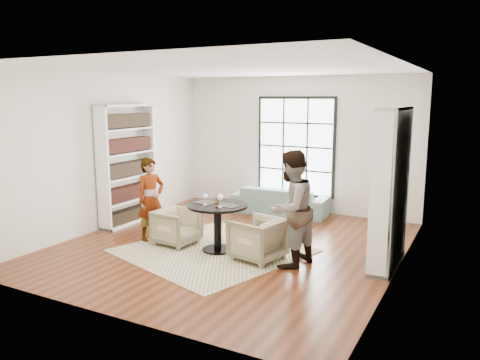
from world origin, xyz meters
The scene contains 16 objects.
ground centered at (0.00, 0.00, 0.00)m, with size 6.00×6.00×0.00m, color #602C16.
room_shell centered at (0.00, 0.54, 1.26)m, with size 6.00×6.01×6.00m.
rug centered at (-0.13, -0.41, 0.01)m, with size 2.61×2.61×0.01m, color beige.
pedestal_table centered at (-0.06, -0.37, 0.58)m, with size 1.01×1.01×0.80m.
sofa centered at (-0.13, 2.45, 0.30)m, with size 2.08×0.81×0.61m, color slate.
armchair_left centered at (-0.88, -0.39, 0.31)m, with size 0.67×0.69×0.63m, color #C1AE8A.
armchair_right centered at (0.71, -0.43, 0.34)m, with size 0.72×0.74×0.68m, color tan.
person_left centered at (-1.43, -0.39, 0.75)m, with size 0.54×0.36×1.49m, color gray.
person_right centered at (1.26, -0.43, 0.89)m, with size 0.86×0.67×1.77m, color gray.
placemat_left centered at (-0.30, -0.36, 0.80)m, with size 0.34×0.26×0.01m, color #282622.
placemat_right centered at (0.15, -0.38, 0.80)m, with size 0.34×0.26×0.01m, color #282622.
cutlery_left centered at (-0.30, -0.36, 0.81)m, with size 0.14×0.22×0.01m, color silver, non-canonical shape.
cutlery_right centered at (0.15, -0.38, 0.81)m, with size 0.14×0.22×0.01m, color silver, non-canonical shape.
wine_glass_left centered at (-0.22, -0.50, 0.93)m, with size 0.08×0.08×0.18m.
wine_glass_right centered at (0.08, -0.51, 0.95)m, with size 0.10×0.10×0.21m.
flower_centerpiece centered at (-0.07, -0.32, 0.89)m, with size 0.17×0.14×0.18m, color gray.
Camera 1 is at (3.79, -6.83, 2.54)m, focal length 35.00 mm.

